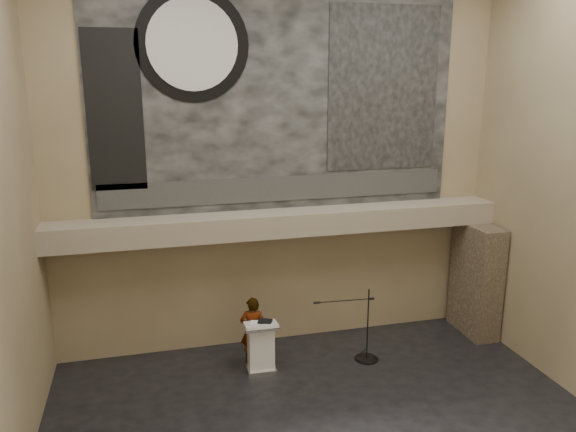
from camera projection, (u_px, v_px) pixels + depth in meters
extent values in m
cube|color=#857154|center=(279.00, 161.00, 12.39)|extent=(10.00, 0.02, 8.50)
cube|color=#857154|center=(495.00, 296.00, 4.89)|extent=(10.00, 0.02, 8.50)
cube|color=gray|center=(283.00, 223.00, 12.34)|extent=(10.00, 0.80, 0.50)
cylinder|color=#B2893D|center=(211.00, 241.00, 11.97)|extent=(0.04, 0.04, 0.06)
cylinder|color=#B2893D|center=(364.00, 230.00, 12.82)|extent=(0.04, 0.04, 0.06)
cube|color=black|center=(279.00, 94.00, 12.01)|extent=(8.00, 0.05, 5.00)
cube|color=#2D2D2D|center=(280.00, 189.00, 12.47)|extent=(7.76, 0.02, 0.55)
cylinder|color=black|center=(192.00, 45.00, 11.29)|extent=(2.30, 0.02, 2.30)
cylinder|color=silver|center=(193.00, 45.00, 11.27)|extent=(1.84, 0.02, 1.84)
cube|color=black|center=(384.00, 89.00, 12.53)|extent=(2.60, 0.02, 3.60)
cube|color=black|center=(115.00, 111.00, 11.22)|extent=(1.10, 0.02, 3.20)
cube|color=#433629|center=(476.00, 279.00, 13.44)|extent=(0.60, 1.40, 2.70)
cube|color=silver|center=(261.00, 369.00, 11.93)|extent=(0.62, 0.47, 0.08)
cube|color=white|center=(261.00, 346.00, 11.80)|extent=(0.54, 0.38, 0.96)
cube|color=white|center=(261.00, 325.00, 11.66)|extent=(0.69, 0.50, 0.13)
cube|color=black|center=(265.00, 321.00, 11.69)|extent=(0.35, 0.32, 0.04)
cube|color=white|center=(256.00, 323.00, 11.64)|extent=(0.30, 0.36, 0.00)
imported|color=silver|center=(253.00, 330.00, 12.09)|extent=(0.61, 0.46, 1.51)
cylinder|color=black|center=(366.00, 359.00, 12.41)|extent=(0.52, 0.52, 0.02)
cylinder|color=black|center=(368.00, 325.00, 12.21)|extent=(0.03, 0.03, 1.65)
cylinder|color=black|center=(343.00, 301.00, 11.96)|extent=(1.27, 0.11, 0.02)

